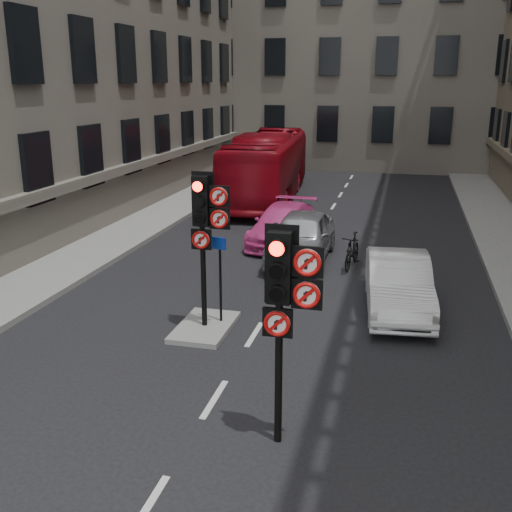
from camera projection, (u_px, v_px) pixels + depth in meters
The scene contains 13 objects.
ground at pixel (174, 464), 9.10m from camera, with size 120.00×120.00×0.00m, color black.
pavement_left at pixel (111, 237), 21.92m from camera, with size 3.00×50.00×0.16m, color gray.
centre_island at pixel (205, 327), 14.01m from camera, with size 1.20×2.00×0.12m, color gray.
building_far at pixel (370, 15), 41.65m from camera, with size 30.00×14.00×20.00m, color gray.
signal_near at pixel (285, 291), 8.95m from camera, with size 0.91×0.40×3.58m.
signal_far at pixel (205, 217), 13.24m from camera, with size 0.91×0.40×3.58m.
car_silver at pixel (302, 236), 19.31m from camera, with size 1.84×4.58×1.56m, color #A7ABAF.
car_white at pixel (398, 284), 15.02m from camera, with size 1.50×4.31×1.42m, color white.
car_pink at pixel (283, 224), 21.36m from camera, with size 1.87×4.61×1.34m, color #E74499.
bus_red at pixel (267, 167), 28.94m from camera, with size 2.69×11.50×3.20m, color maroon.
motorcycle at pixel (352, 251), 18.54m from camera, with size 0.50×1.79×1.07m, color black.
motorcyclist at pixel (275, 251), 17.28m from camera, with size 0.63×0.41×1.73m, color black.
info_sign at pixel (220, 268), 13.84m from camera, with size 0.35×0.14×2.06m.
Camera 1 is at (3.10, -7.30, 5.61)m, focal length 42.00 mm.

